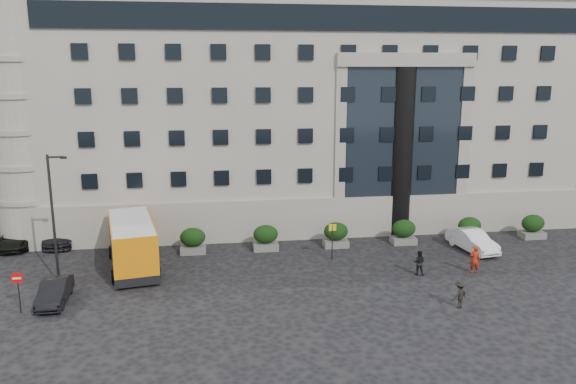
# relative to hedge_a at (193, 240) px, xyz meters

# --- Properties ---
(ground) EXTENTS (120.00, 120.00, 0.00)m
(ground) POSITION_rel_hedge_a_xyz_m (4.00, -7.80, -0.93)
(ground) COLOR black
(ground) RESTS_ON ground
(civic_building) EXTENTS (44.00, 24.00, 18.00)m
(civic_building) POSITION_rel_hedge_a_xyz_m (10.00, 14.20, 8.07)
(civic_building) COLOR gray
(civic_building) RESTS_ON ground
(entrance_column) EXTENTS (1.80, 1.80, 13.00)m
(entrance_column) POSITION_rel_hedge_a_xyz_m (16.00, 2.50, 5.57)
(entrance_column) COLOR black
(entrance_column) RESTS_ON ground
(hedge_a) EXTENTS (1.80, 1.26, 1.84)m
(hedge_a) POSITION_rel_hedge_a_xyz_m (0.00, 0.00, 0.00)
(hedge_a) COLOR #5D5D5A
(hedge_a) RESTS_ON ground
(hedge_b) EXTENTS (1.80, 1.26, 1.84)m
(hedge_b) POSITION_rel_hedge_a_xyz_m (5.20, 0.00, 0.00)
(hedge_b) COLOR #5D5D5A
(hedge_b) RESTS_ON ground
(hedge_c) EXTENTS (1.80, 1.26, 1.84)m
(hedge_c) POSITION_rel_hedge_a_xyz_m (10.40, 0.00, 0.00)
(hedge_c) COLOR #5D5D5A
(hedge_c) RESTS_ON ground
(hedge_d) EXTENTS (1.80, 1.26, 1.84)m
(hedge_d) POSITION_rel_hedge_a_xyz_m (15.60, 0.00, 0.00)
(hedge_d) COLOR #5D5D5A
(hedge_d) RESTS_ON ground
(hedge_e) EXTENTS (1.80, 1.26, 1.84)m
(hedge_e) POSITION_rel_hedge_a_xyz_m (20.80, 0.00, 0.00)
(hedge_e) COLOR #5D5D5A
(hedge_e) RESTS_ON ground
(hedge_f) EXTENTS (1.80, 1.26, 1.84)m
(hedge_f) POSITION_rel_hedge_a_xyz_m (26.00, 0.00, 0.00)
(hedge_f) COLOR #5D5D5A
(hedge_f) RESTS_ON ground
(street_lamp) EXTENTS (1.16, 0.18, 8.00)m
(street_lamp) POSITION_rel_hedge_a_xyz_m (-7.94, -4.80, 3.44)
(street_lamp) COLOR #262628
(street_lamp) RESTS_ON ground
(bus_stop_sign) EXTENTS (0.50, 0.08, 2.52)m
(bus_stop_sign) POSITION_rel_hedge_a_xyz_m (9.50, -2.80, 0.80)
(bus_stop_sign) COLOR #262628
(bus_stop_sign) RESTS_ON ground
(no_entry_sign) EXTENTS (0.64, 0.16, 2.32)m
(no_entry_sign) POSITION_rel_hedge_a_xyz_m (-9.00, -8.84, 0.72)
(no_entry_sign) COLOR #262628
(no_entry_sign) RESTS_ON ground
(minibus) EXTENTS (4.09, 8.10, 3.23)m
(minibus) POSITION_rel_hedge_a_xyz_m (-3.84, -2.56, 0.85)
(minibus) COLOR orange
(minibus) RESTS_ON ground
(red_truck) EXTENTS (3.33, 5.40, 2.71)m
(red_truck) POSITION_rel_hedge_a_xyz_m (-11.58, 8.37, 0.46)
(red_truck) COLOR maroon
(red_truck) RESTS_ON ground
(parked_car_b) EXTENTS (1.52, 4.03, 1.31)m
(parked_car_b) POSITION_rel_hedge_a_xyz_m (-7.50, -7.69, -0.27)
(parked_car_b) COLOR black
(parked_car_b) RESTS_ON ground
(parked_car_c) EXTENTS (2.40, 5.25, 1.49)m
(parked_car_c) POSITION_rel_hedge_a_xyz_m (-9.85, 3.73, -0.18)
(parked_car_c) COLOR black
(parked_car_c) RESTS_ON ground
(parked_car_d) EXTENTS (2.89, 5.05, 1.33)m
(parked_car_d) POSITION_rel_hedge_a_xyz_m (-13.00, 3.21, -0.27)
(parked_car_d) COLOR black
(parked_car_d) RESTS_ON ground
(white_taxi) EXTENTS (2.32, 4.79, 1.51)m
(white_taxi) POSITION_rel_hedge_a_xyz_m (19.95, -2.27, -0.17)
(white_taxi) COLOR white
(white_taxi) RESTS_ON ground
(pedestrian_a) EXTENTS (0.76, 0.61, 1.81)m
(pedestrian_a) POSITION_rel_hedge_a_xyz_m (18.00, -6.60, -0.02)
(pedestrian_a) COLOR #A72610
(pedestrian_a) RESTS_ON ground
(pedestrian_b) EXTENTS (0.98, 0.90, 1.61)m
(pedestrian_b) POSITION_rel_hedge_a_xyz_m (14.36, -6.38, -0.12)
(pedestrian_b) COLOR black
(pedestrian_b) RESTS_ON ground
(pedestrian_c) EXTENTS (1.15, 0.98, 1.54)m
(pedestrian_c) POSITION_rel_hedge_a_xyz_m (14.73, -11.51, -0.16)
(pedestrian_c) COLOR black
(pedestrian_c) RESTS_ON ground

